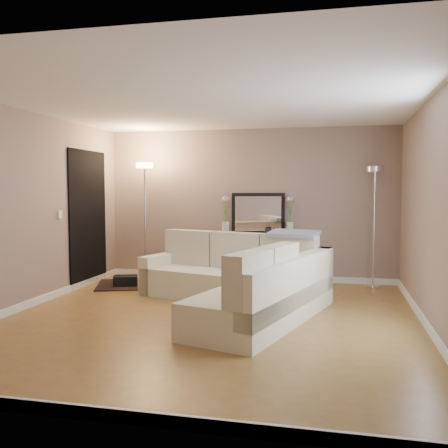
% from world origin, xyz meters
% --- Properties ---
extents(floor, '(5.00, 5.50, 0.01)m').
position_xyz_m(floor, '(0.00, 0.00, -0.01)').
color(floor, olive).
rests_on(floor, ground).
extents(ceiling, '(5.00, 5.50, 0.01)m').
position_xyz_m(ceiling, '(0.00, 0.00, 2.60)').
color(ceiling, white).
rests_on(ceiling, ground).
extents(wall_back, '(5.00, 0.02, 2.60)m').
position_xyz_m(wall_back, '(0.00, 2.76, 1.30)').
color(wall_back, gray).
rests_on(wall_back, ground).
extents(wall_front, '(5.00, 0.02, 2.60)m').
position_xyz_m(wall_front, '(0.00, -2.76, 1.30)').
color(wall_front, gray).
rests_on(wall_front, ground).
extents(wall_left, '(0.02, 5.50, 2.60)m').
position_xyz_m(wall_left, '(-2.51, 0.00, 1.30)').
color(wall_left, gray).
rests_on(wall_left, ground).
extents(wall_right, '(0.02, 5.50, 2.60)m').
position_xyz_m(wall_right, '(2.51, 0.00, 1.30)').
color(wall_right, gray).
rests_on(wall_right, ground).
extents(baseboard_back, '(5.00, 0.03, 0.10)m').
position_xyz_m(baseboard_back, '(0.00, 2.73, 0.05)').
color(baseboard_back, white).
rests_on(baseboard_back, ground).
extents(baseboard_front, '(5.00, 0.03, 0.10)m').
position_xyz_m(baseboard_front, '(0.00, -2.73, 0.05)').
color(baseboard_front, white).
rests_on(baseboard_front, ground).
extents(baseboard_left, '(0.03, 5.50, 0.10)m').
position_xyz_m(baseboard_left, '(-2.48, 0.00, 0.05)').
color(baseboard_left, white).
rests_on(baseboard_left, ground).
extents(baseboard_right, '(0.03, 5.50, 0.10)m').
position_xyz_m(baseboard_right, '(2.48, 0.00, 0.05)').
color(baseboard_right, white).
rests_on(baseboard_right, ground).
extents(doorway, '(0.02, 1.20, 2.20)m').
position_xyz_m(doorway, '(-2.48, 1.70, 1.10)').
color(doorway, black).
rests_on(doorway, ground).
extents(switch_plate, '(0.02, 0.08, 0.12)m').
position_xyz_m(switch_plate, '(-2.48, 0.85, 1.20)').
color(switch_plate, white).
rests_on(switch_plate, ground).
extents(sectional_sofa, '(2.81, 3.20, 0.94)m').
position_xyz_m(sectional_sofa, '(0.27, 0.66, 0.35)').
color(sectional_sofa, beige).
rests_on(sectional_sofa, floor).
extents(throw_blanket, '(0.75, 0.54, 0.09)m').
position_xyz_m(throw_blanket, '(0.91, 1.16, 0.96)').
color(throw_blanket, gray).
rests_on(throw_blanket, sectional_sofa).
extents(console_table, '(1.30, 0.48, 0.78)m').
position_xyz_m(console_table, '(0.12, 2.49, 0.44)').
color(console_table, black).
rests_on(console_table, floor).
extents(leaning_mirror, '(0.90, 0.14, 0.71)m').
position_xyz_m(leaning_mirror, '(0.18, 2.65, 1.15)').
color(leaning_mirror, black).
rests_on(leaning_mirror, console_table).
extents(table_decor, '(0.55, 0.14, 0.13)m').
position_xyz_m(table_decor, '(0.20, 2.46, 0.82)').
color(table_decor, orange).
rests_on(table_decor, console_table).
extents(flower_vase_left, '(0.15, 0.13, 0.67)m').
position_xyz_m(flower_vase_left, '(-0.34, 2.44, 1.08)').
color(flower_vase_left, silver).
rests_on(flower_vase_left, console_table).
extents(flower_vase_right, '(0.15, 0.13, 0.67)m').
position_xyz_m(flower_vase_right, '(0.73, 2.55, 1.08)').
color(flower_vase_right, silver).
rests_on(flower_vase_right, console_table).
extents(floor_lamp_lit, '(0.37, 0.37, 2.02)m').
position_xyz_m(floor_lamp_lit, '(-1.71, 2.25, 1.43)').
color(floor_lamp_lit, silver).
rests_on(floor_lamp_lit, floor).
extents(floor_lamp_unlit, '(0.34, 0.34, 1.92)m').
position_xyz_m(floor_lamp_unlit, '(2.06, 2.40, 1.36)').
color(floor_lamp_unlit, silver).
rests_on(floor_lamp_unlit, floor).
extents(charcoal_rug, '(1.57, 1.38, 0.02)m').
position_xyz_m(charcoal_rug, '(-1.68, 1.85, 0.01)').
color(charcoal_rug, black).
rests_on(charcoal_rug, floor).
extents(black_bag, '(0.44, 0.37, 0.24)m').
position_xyz_m(black_bag, '(-1.84, 1.69, 0.05)').
color(black_bag, black).
rests_on(black_bag, charcoal_rug).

